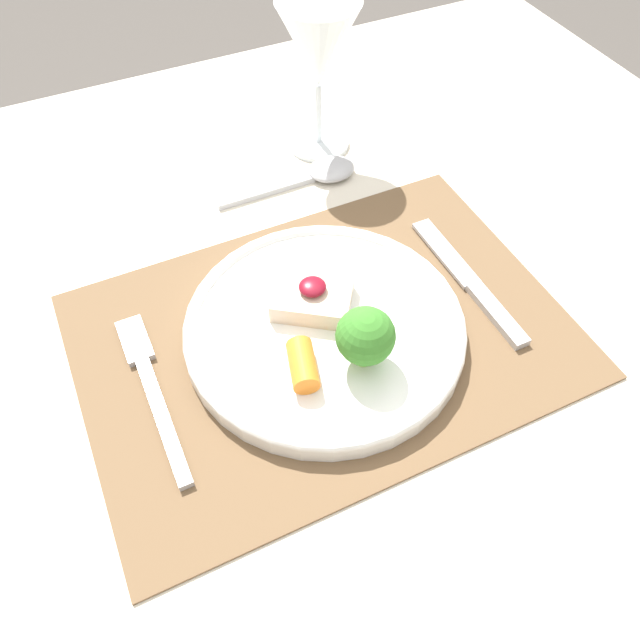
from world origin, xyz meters
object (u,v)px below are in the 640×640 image
(dinner_plate, at_px, (322,326))
(fork, at_px, (150,383))
(wine_glass_near, at_px, (318,50))
(spoon, at_px, (321,173))
(knife, at_px, (474,288))

(dinner_plate, distance_m, fork, 0.16)
(wine_glass_near, bearing_deg, dinner_plate, -114.44)
(fork, bearing_deg, spoon, 35.98)
(dinner_plate, height_order, knife, dinner_plate)
(dinner_plate, bearing_deg, wine_glass_near, 65.56)
(wine_glass_near, bearing_deg, knife, -82.74)
(fork, xyz_separation_m, knife, (0.32, -0.03, 0.00))
(knife, distance_m, wine_glass_near, 0.31)
(knife, xyz_separation_m, wine_glass_near, (-0.04, 0.29, 0.11))
(dinner_plate, xyz_separation_m, spoon, (0.10, 0.21, -0.01))
(dinner_plate, distance_m, wine_glass_near, 0.32)
(dinner_plate, height_order, fork, dinner_plate)
(knife, bearing_deg, wine_glass_near, 94.62)
(fork, distance_m, spoon, 0.33)
(fork, distance_m, knife, 0.32)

